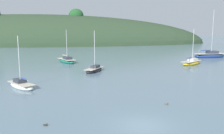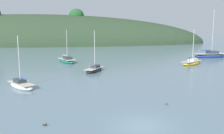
# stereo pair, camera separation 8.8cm
# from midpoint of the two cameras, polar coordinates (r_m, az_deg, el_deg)

# --- Properties ---
(ground_plane) EXTENTS (400.00, 400.00, 0.00)m
(ground_plane) POSITION_cam_midpoint_polar(r_m,az_deg,el_deg) (19.07, 7.10, -13.33)
(ground_plane) COLOR slate
(far_shoreline_hill) EXTENTS (150.00, 36.00, 28.10)m
(far_shoreline_hill) POSITION_cam_midpoint_polar(r_m,az_deg,el_deg) (110.19, -17.38, 5.10)
(far_shoreline_hill) COLOR #2D422B
(far_shoreline_hill) RESTS_ON ground
(sailboat_cream_ketch) EXTENTS (4.59, 6.22, 6.93)m
(sailboat_cream_ketch) POSITION_cam_midpoint_polar(r_m,az_deg,el_deg) (51.90, -10.38, 1.46)
(sailboat_cream_ketch) COLOR #196B56
(sailboat_cream_ketch) RESTS_ON ground
(sailboat_red_portside) EXTENTS (5.70, 4.95, 7.11)m
(sailboat_red_portside) POSITION_cam_midpoint_polar(r_m,az_deg,el_deg) (50.74, 18.03, 0.96)
(sailboat_red_portside) COLOR gold
(sailboat_red_portside) RESTS_ON ground
(sailboat_yellow_far) EXTENTS (3.80, 5.05, 6.89)m
(sailboat_yellow_far) POSITION_cam_midpoint_polar(r_m,az_deg,el_deg) (40.70, -4.07, -0.62)
(sailboat_yellow_far) COLOR #232328
(sailboat_yellow_far) RESTS_ON ground
(sailboat_white_near) EXTENTS (7.97, 3.14, 11.59)m
(sailboat_white_near) POSITION_cam_midpoint_polar(r_m,az_deg,el_deg) (64.16, 21.82, 2.51)
(sailboat_white_near) COLOR navy
(sailboat_white_near) RESTS_ON ground
(sailboat_black_sloop) EXTENTS (4.37, 4.86, 6.45)m
(sailboat_black_sloop) POSITION_cam_midpoint_polar(r_m,az_deg,el_deg) (31.93, -20.20, -3.92)
(sailboat_black_sloop) COLOR white
(sailboat_black_sloop) RESTS_ON ground
(duck_lone_right) EXTENTS (0.42, 0.28, 0.24)m
(duck_lone_right) POSITION_cam_midpoint_polar(r_m,az_deg,el_deg) (19.57, -15.15, -12.81)
(duck_lone_right) COLOR #2D2823
(duck_lone_right) RESTS_ON ground
(duck_trailing) EXTENTS (0.39, 0.34, 0.24)m
(duck_trailing) POSITION_cam_midpoint_polar(r_m,az_deg,el_deg) (24.18, 12.52, -8.40)
(duck_trailing) COLOR brown
(duck_trailing) RESTS_ON ground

